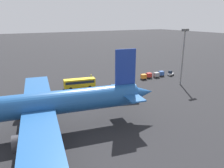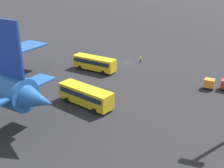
# 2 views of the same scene
# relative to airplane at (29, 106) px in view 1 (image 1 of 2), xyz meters

# --- Properties ---
(ground_plane) EXTENTS (600.00, 600.00, 0.00)m
(ground_plane) POSITION_rel_airplane_xyz_m (-25.40, -33.06, -6.23)
(ground_plane) COLOR #232326
(airplane) EXTENTS (55.15, 48.15, 16.57)m
(airplane) POSITION_rel_airplane_xyz_m (0.00, 0.00, 0.00)
(airplane) COLOR #1E5193
(airplane) RESTS_ON ground
(shuttle_bus_near) EXTENTS (10.79, 4.63, 3.26)m
(shuttle_bus_near) POSITION_rel_airplane_xyz_m (-19.71, -24.42, -4.27)
(shuttle_bus_near) COLOR gold
(shuttle_bus_near) RESTS_ON ground
(shuttle_bus_far) EXTENTS (10.94, 6.02, 3.33)m
(shuttle_bus_far) POSITION_rel_airplane_xyz_m (-25.45, -7.67, -4.24)
(shuttle_bus_far) COLOR gold
(shuttle_bus_far) RESTS_ON ground
(baggage_tug) EXTENTS (2.56, 1.93, 2.10)m
(baggage_tug) POSITION_rel_airplane_xyz_m (-58.67, -21.93, -5.28)
(baggage_tug) COLOR white
(baggage_tug) RESTS_ON ground
(worker_person) EXTENTS (0.38, 0.38, 1.74)m
(worker_person) POSITION_rel_airplane_xyz_m (-28.24, -34.01, -5.35)
(worker_person) COLOR #1E1E2D
(worker_person) RESTS_ON ground
(cargo_cart_blue) EXTENTS (2.14, 1.86, 2.06)m
(cargo_cart_blue) POSITION_rel_airplane_xyz_m (-54.77, -23.24, -5.03)
(cargo_cart_blue) COLOR #38383D
(cargo_cart_blue) RESTS_ON ground
(cargo_cart_grey) EXTENTS (2.14, 1.86, 2.06)m
(cargo_cart_grey) POSITION_rel_airplane_xyz_m (-51.63, -22.50, -5.03)
(cargo_cart_grey) COLOR #38383D
(cargo_cart_grey) RESTS_ON ground
(cargo_cart_red) EXTENTS (2.14, 1.86, 2.06)m
(cargo_cart_red) POSITION_rel_airplane_xyz_m (-48.49, -23.31, -5.03)
(cargo_cart_red) COLOR #38383D
(cargo_cart_red) RESTS_ON ground
(cargo_cart_orange) EXTENTS (2.14, 1.86, 2.06)m
(cargo_cart_orange) POSITION_rel_airplane_xyz_m (-45.36, -22.67, -5.03)
(cargo_cart_orange) COLOR #38383D
(cargo_cart_orange) RESTS_ON ground
(light_pole) EXTENTS (2.80, 0.70, 19.43)m
(light_pole) POSITION_rel_airplane_xyz_m (-52.80, -10.84, 5.54)
(light_pole) COLOR slate
(light_pole) RESTS_ON ground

